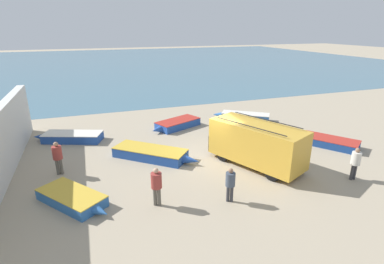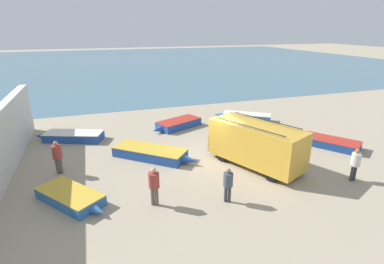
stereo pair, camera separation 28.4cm
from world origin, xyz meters
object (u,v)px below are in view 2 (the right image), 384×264
(fishing_rowboat_5, at_px, (329,142))
(fisherman_3, at_px, (228,182))
(fishing_rowboat_3, at_px, (244,117))
(fishing_rowboat_1, at_px, (71,197))
(fisherman_0, at_px, (57,154))
(fishing_rowboat_0, at_px, (152,153))
(parked_van, at_px, (256,144))
(fisherman_2, at_px, (356,162))
(fisherman_1, at_px, (154,183))
(fishing_rowboat_2, at_px, (72,136))
(fishing_rowboat_4, at_px, (178,124))

(fishing_rowboat_5, distance_m, fisherman_3, 9.78)
(fishing_rowboat_3, xyz_separation_m, fisherman_3, (-6.58, -10.70, 0.67))
(fishing_rowboat_1, xyz_separation_m, fisherman_0, (-0.70, 3.18, 0.83))
(fishing_rowboat_0, height_order, fishing_rowboat_5, fishing_rowboat_0)
(fishing_rowboat_5, relative_size, fisherman_0, 2.22)
(parked_van, xyz_separation_m, fishing_rowboat_1, (-9.51, -0.74, -1.04))
(fishing_rowboat_1, relative_size, fisherman_0, 2.00)
(fishing_rowboat_1, xyz_separation_m, fisherman_2, (13.28, -2.43, 0.77))
(fisherman_0, relative_size, fisherman_1, 1.02)
(fishing_rowboat_3, distance_m, fisherman_1, 13.86)
(fishing_rowboat_3, xyz_separation_m, fisherman_0, (-13.78, -5.37, 0.79))
(fishing_rowboat_0, distance_m, fisherman_3, 6.12)
(fishing_rowboat_0, height_order, fishing_rowboat_2, fishing_rowboat_0)
(fishing_rowboat_0, distance_m, fishing_rowboat_5, 11.32)
(fishing_rowboat_0, distance_m, fishing_rowboat_3, 10.10)
(fishing_rowboat_2, distance_m, fisherman_3, 12.36)
(fishing_rowboat_0, relative_size, fishing_rowboat_5, 1.15)
(fishing_rowboat_2, bearing_deg, fishing_rowboat_0, 155.81)
(fishing_rowboat_1, height_order, fisherman_1, fisherman_1)
(fishing_rowboat_1, height_order, fishing_rowboat_2, fishing_rowboat_2)
(fishing_rowboat_0, distance_m, fisherman_0, 5.09)
(fishing_rowboat_0, height_order, fisherman_0, fisherman_0)
(fishing_rowboat_4, relative_size, fisherman_3, 2.60)
(fishing_rowboat_0, distance_m, fishing_rowboat_1, 5.58)
(parked_van, bearing_deg, fishing_rowboat_1, 70.21)
(fishing_rowboat_2, height_order, fishing_rowboat_4, fishing_rowboat_4)
(fishing_rowboat_2, relative_size, fishing_rowboat_5, 1.16)
(fishing_rowboat_2, distance_m, fishing_rowboat_5, 17.04)
(fishing_rowboat_4, xyz_separation_m, fishing_rowboat_5, (8.18, -6.79, -0.03))
(fishing_rowboat_0, bearing_deg, parked_van, 12.93)
(fishing_rowboat_4, bearing_deg, fisherman_3, 61.67)
(fisherman_3, bearing_deg, fishing_rowboat_3, -176.65)
(fishing_rowboat_5, bearing_deg, parked_van, 64.82)
(fishing_rowboat_0, bearing_deg, fishing_rowboat_1, -99.66)
(fishing_rowboat_3, xyz_separation_m, fisherman_1, (-9.66, -9.91, 0.76))
(parked_van, distance_m, fisherman_1, 6.44)
(parked_van, bearing_deg, fishing_rowboat_2, 28.50)
(fishing_rowboat_2, xyz_separation_m, fisherman_0, (-0.43, -5.00, 0.80))
(fishing_rowboat_4, height_order, fishing_rowboat_5, fishing_rowboat_4)
(parked_van, distance_m, fishing_rowboat_2, 12.32)
(fishing_rowboat_5, relative_size, fisherman_2, 2.35)
(parked_van, distance_m, fishing_rowboat_1, 9.60)
(fishing_rowboat_0, distance_m, fishing_rowboat_2, 6.53)
(fishing_rowboat_2, height_order, fisherman_2, fisherman_2)
(fishing_rowboat_3, bearing_deg, parked_van, 101.39)
(fisherman_0, relative_size, fisherman_2, 1.06)
(fishing_rowboat_0, relative_size, fishing_rowboat_1, 1.27)
(fisherman_3, bearing_deg, fishing_rowboat_5, 147.96)
(fishing_rowboat_0, xyz_separation_m, fishing_rowboat_2, (-4.59, 4.65, -0.01))
(fishing_rowboat_2, bearing_deg, fishing_rowboat_4, -156.65)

